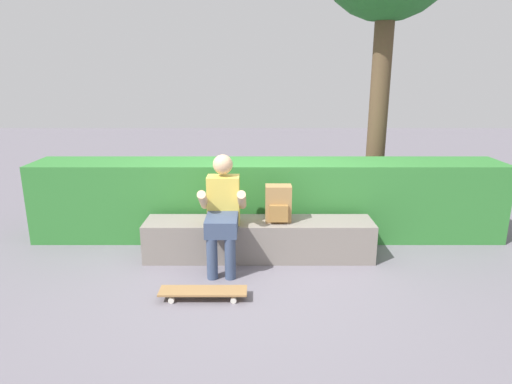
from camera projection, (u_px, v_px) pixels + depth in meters
The scene contains 6 objects.
ground_plane at pixel (258, 267), 4.68m from camera, with size 24.00×24.00×0.00m, color slate.
bench_main at pixel (258, 239), 4.88m from camera, with size 2.51×0.47×0.43m.
person_skater at pixel (222, 209), 4.56m from camera, with size 0.49×0.62×1.18m.
skateboard_near_person at pixel (202, 292), 4.00m from camera, with size 0.80×0.20×0.09m.
backpack_on_bench at pixel (277, 204), 4.76m from camera, with size 0.28×0.23×0.40m.
hedge_row at pixel (267, 199), 5.47m from camera, with size 5.71×0.68×0.95m.
Camera 1 is at (-0.03, -4.31, 2.01)m, focal length 30.83 mm.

